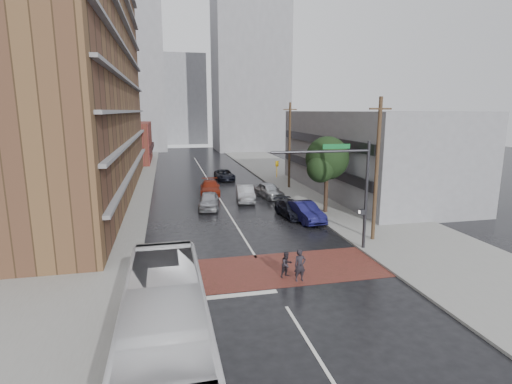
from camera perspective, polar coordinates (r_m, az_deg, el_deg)
name	(u,v)px	position (r m, az deg, el deg)	size (l,w,h in m)	color
ground	(266,274)	(23.10, 1.43, -11.59)	(160.00, 160.00, 0.00)	black
crosswalk	(264,270)	(23.55, 1.13, -11.11)	(14.00, 5.00, 0.02)	maroon
sidewalk_west	(110,194)	(46.91, -20.09, -0.22)	(9.00, 90.00, 0.15)	gray
sidewalk_east	(307,185)	(49.38, 7.37, 0.96)	(9.00, 90.00, 0.15)	gray
apartment_block	(72,60)	(45.73, -24.75, 16.72)	(10.00, 44.00, 28.00)	brown
storefront_west	(127,142)	(75.12, -17.90, 6.75)	(8.00, 16.00, 7.00)	maroon
building_east	(366,152)	(46.25, 15.49, 5.46)	(11.00, 26.00, 9.00)	gray
distant_tower_west	(124,80)	(99.23, -18.32, 15.00)	(18.00, 16.00, 32.00)	gray
distant_tower_east	(249,71)	(94.98, -0.94, 16.95)	(16.00, 14.00, 36.00)	gray
distant_tower_center	(184,100)	(115.75, -10.29, 12.83)	(12.00, 10.00, 24.00)	gray
street_tree	(327,161)	(35.66, 10.12, 4.38)	(4.20, 4.10, 6.90)	#332319
signal_mast	(346,180)	(25.97, 12.74, 1.63)	(6.50, 0.30, 7.20)	#2D2D33
utility_pole_near	(377,169)	(28.57, 16.87, 3.13)	(1.60, 0.26, 10.00)	#473321
utility_pole_far	(290,145)	(46.91, 4.82, 6.70)	(1.60, 0.26, 10.00)	#473321
transit_bus	(166,336)	(14.51, -12.80, -19.45)	(2.82, 12.05, 3.36)	silver
pedestrian_a	(300,265)	(21.97, 6.29, -10.40)	(0.65, 0.43, 1.79)	black
pedestrian_b	(287,264)	(22.47, 4.40, -10.28)	(0.71, 0.56, 1.47)	#262127
car_travel_a	(209,201)	(37.75, -6.77, -1.22)	(1.85, 4.60, 1.57)	#A0A1A7
car_travel_b	(245,194)	(40.47, -1.54, -0.25)	(1.69, 4.85, 1.60)	#B7B9BF
car_travel_c	(210,188)	(44.23, -6.58, 0.64)	(2.12, 5.22, 1.51)	maroon
suv_travel	(225,175)	(53.27, -4.51, 2.46)	(2.27, 4.93, 1.37)	black
car_parked_near	(305,212)	(33.56, 6.98, -2.80)	(1.71, 4.90, 1.62)	#151448
car_parked_mid	(291,209)	(34.91, 5.09, -2.42)	(1.88, 4.64, 1.35)	black
car_parked_far	(269,190)	(42.23, 1.88, 0.23)	(1.87, 4.65, 1.58)	#B6BABE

